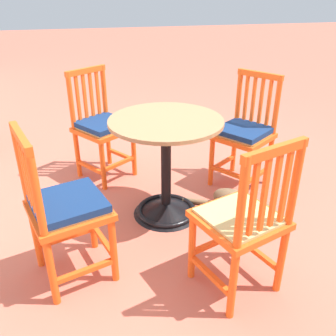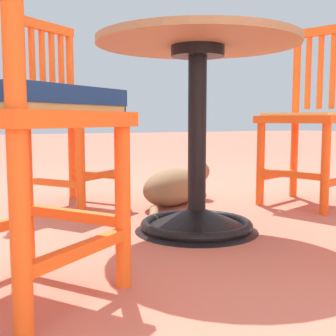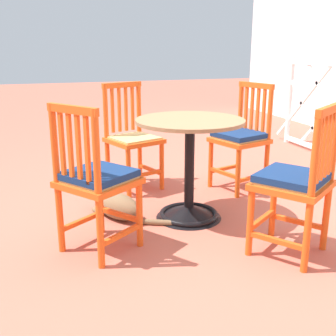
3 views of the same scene
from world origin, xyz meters
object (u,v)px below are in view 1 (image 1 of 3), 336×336
orange_chair_facing_out (65,209)px  tabby_cat (242,207)px  orange_chair_tucked_in (243,222)px  orange_chair_by_planter (102,127)px  cafe_table (166,179)px  orange_chair_at_corner (244,134)px

orange_chair_facing_out → tabby_cat: orange_chair_facing_out is taller
orange_chair_tucked_in → orange_chair_by_planter: (1.50, 0.62, 0.01)m
orange_chair_by_planter → orange_chair_facing_out: same height
orange_chair_by_planter → orange_chair_tucked_in: bearing=-157.6°
orange_chair_tucked_in → orange_chair_by_planter: same height
tabby_cat → orange_chair_tucked_in: bearing=154.8°
orange_chair_by_planter → tabby_cat: 1.32m
cafe_table → orange_chair_by_planter: size_ratio=0.83×
orange_chair_at_corner → orange_chair_by_planter: 1.17m
orange_chair_at_corner → orange_chair_facing_out: (-0.80, 1.37, 0.00)m
cafe_table → orange_chair_at_corner: 0.79m
orange_chair_by_planter → tabby_cat: bearing=-134.5°
orange_chair_tucked_in → orange_chair_by_planter: size_ratio=1.00×
orange_chair_at_corner → orange_chair_by_planter: bearing=70.0°
cafe_table → tabby_cat: size_ratio=1.34×
orange_chair_tucked_in → orange_chair_at_corner: bearing=-23.5°
orange_chair_by_planter → orange_chair_facing_out: (-1.20, 0.27, 0.00)m
orange_chair_at_corner → orange_chair_facing_out: 1.59m
cafe_table → orange_chair_by_planter: 0.83m
orange_chair_tucked_in → orange_chair_at_corner: 1.20m
cafe_table → orange_chair_at_corner: (0.31, -0.71, 0.16)m
cafe_table → orange_chair_at_corner: bearing=-66.5°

